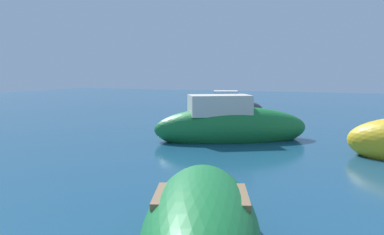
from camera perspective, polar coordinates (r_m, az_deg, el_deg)
moored_boat_1 at (r=4.96m, az=1.24°, el=-14.98°), size 2.73×4.47×1.18m
moored_boat_3 at (r=12.98m, az=5.20°, el=-1.12°), size 4.85×3.75×1.71m
moored_boat_8 at (r=20.14m, az=5.19°, el=1.28°), size 3.27×2.12×1.43m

